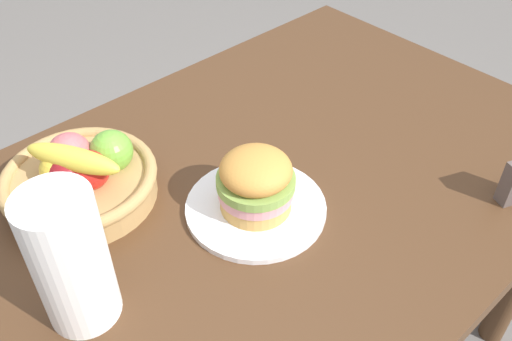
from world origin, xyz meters
name	(u,v)px	position (x,y,z in m)	size (l,w,h in m)	color
dining_table	(259,222)	(0.00, 0.00, 0.65)	(1.40, 0.90, 0.75)	#4C301C
plate	(256,208)	(-0.05, -0.04, 0.76)	(0.26, 0.26, 0.01)	white
sandwich	(256,182)	(-0.05, -0.04, 0.82)	(0.14, 0.14, 0.12)	tan
fruit_basket	(80,177)	(-0.26, 0.20, 0.80)	(0.29, 0.29, 0.14)	tan
paper_towel_roll	(70,260)	(-0.39, -0.03, 0.87)	(0.11, 0.11, 0.24)	white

